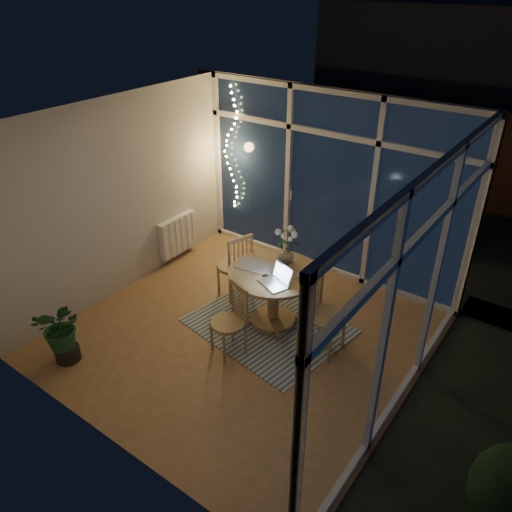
# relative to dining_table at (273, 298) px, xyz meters

# --- Properties ---
(floor) EXTENTS (4.00, 4.00, 0.00)m
(floor) POSITION_rel_dining_table_xyz_m (-0.14, -0.41, -0.38)
(floor) COLOR olive
(floor) RESTS_ON ground
(ceiling) EXTENTS (4.00, 4.00, 0.00)m
(ceiling) POSITION_rel_dining_table_xyz_m (-0.14, -0.41, 2.22)
(ceiling) COLOR silver
(ceiling) RESTS_ON wall_back
(wall_back) EXTENTS (4.00, 0.04, 2.60)m
(wall_back) POSITION_rel_dining_table_xyz_m (-0.14, 1.59, 0.92)
(wall_back) COLOR beige
(wall_back) RESTS_ON floor
(wall_front) EXTENTS (4.00, 0.04, 2.60)m
(wall_front) POSITION_rel_dining_table_xyz_m (-0.14, -2.41, 0.92)
(wall_front) COLOR beige
(wall_front) RESTS_ON floor
(wall_left) EXTENTS (0.04, 4.00, 2.60)m
(wall_left) POSITION_rel_dining_table_xyz_m (-2.14, -0.41, 0.92)
(wall_left) COLOR beige
(wall_left) RESTS_ON floor
(wall_right) EXTENTS (0.04, 4.00, 2.60)m
(wall_right) POSITION_rel_dining_table_xyz_m (1.86, -0.41, 0.92)
(wall_right) COLOR beige
(wall_right) RESTS_ON floor
(window_wall_back) EXTENTS (4.00, 0.10, 2.60)m
(window_wall_back) POSITION_rel_dining_table_xyz_m (-0.14, 1.55, 0.92)
(window_wall_back) COLOR silver
(window_wall_back) RESTS_ON floor
(window_wall_right) EXTENTS (0.10, 4.00, 2.60)m
(window_wall_right) POSITION_rel_dining_table_xyz_m (1.82, -0.41, 0.92)
(window_wall_right) COLOR silver
(window_wall_right) RESTS_ON floor
(radiator) EXTENTS (0.10, 0.70, 0.58)m
(radiator) POSITION_rel_dining_table_xyz_m (-2.08, 0.49, 0.02)
(radiator) COLOR white
(radiator) RESTS_ON wall_left
(fairy_lights) EXTENTS (0.24, 0.10, 1.85)m
(fairy_lights) POSITION_rel_dining_table_xyz_m (-1.79, 1.47, 1.15)
(fairy_lights) COLOR #FFD066
(fairy_lights) RESTS_ON window_wall_back
(garden_patio) EXTENTS (12.00, 6.00, 0.10)m
(garden_patio) POSITION_rel_dining_table_xyz_m (0.36, 4.59, -0.44)
(garden_patio) COLOR black
(garden_patio) RESTS_ON ground
(garden_fence) EXTENTS (11.00, 0.08, 1.80)m
(garden_fence) POSITION_rel_dining_table_xyz_m (-0.14, 5.09, 0.52)
(garden_fence) COLOR #331A12
(garden_fence) RESTS_ON ground
(neighbour_roof) EXTENTS (7.00, 3.00, 2.20)m
(neighbour_roof) POSITION_rel_dining_table_xyz_m (0.16, 8.09, 1.82)
(neighbour_roof) COLOR #30323A
(neighbour_roof) RESTS_ON ground
(garden_shrubs) EXTENTS (0.90, 0.90, 0.90)m
(garden_shrubs) POSITION_rel_dining_table_xyz_m (-0.94, 2.99, 0.07)
(garden_shrubs) COLOR black
(garden_shrubs) RESTS_ON ground
(rug) EXTENTS (2.01, 1.71, 0.01)m
(rug) POSITION_rel_dining_table_xyz_m (0.00, -0.10, -0.37)
(rug) COLOR beige
(rug) RESTS_ON floor
(dining_table) EXTENTS (1.25, 1.25, 0.75)m
(dining_table) POSITION_rel_dining_table_xyz_m (0.00, 0.00, 0.00)
(dining_table) COLOR #A6784B
(dining_table) RESTS_ON floor
(chair_left) EXTENTS (0.59, 0.59, 0.99)m
(chair_left) POSITION_rel_dining_table_xyz_m (-0.76, 0.19, 0.12)
(chair_left) COLOR #A6784B
(chair_left) RESTS_ON floor
(chair_right) EXTENTS (0.48, 0.48, 1.02)m
(chair_right) POSITION_rel_dining_table_xyz_m (0.78, -0.08, 0.13)
(chair_right) COLOR #A6784B
(chair_right) RESTS_ON floor
(chair_front) EXTENTS (0.53, 0.53, 0.90)m
(chair_front) POSITION_rel_dining_table_xyz_m (-0.09, -0.78, 0.07)
(chair_front) COLOR #A6784B
(chair_front) RESTS_ON floor
(laptop) EXTENTS (0.42, 0.39, 0.24)m
(laptop) POSITION_rel_dining_table_xyz_m (0.16, -0.23, 0.50)
(laptop) COLOR silver
(laptop) RESTS_ON dining_table
(flower_vase) EXTENTS (0.23, 0.23, 0.21)m
(flower_vase) POSITION_rel_dining_table_xyz_m (-0.00, 0.27, 0.48)
(flower_vase) COLOR silver
(flower_vase) RESTS_ON dining_table
(bowl) EXTENTS (0.17, 0.17, 0.04)m
(bowl) POSITION_rel_dining_table_xyz_m (0.34, 0.10, 0.39)
(bowl) COLOR silver
(bowl) RESTS_ON dining_table
(newspapers) EXTENTS (0.44, 0.37, 0.01)m
(newspapers) POSITION_rel_dining_table_xyz_m (-0.24, 0.00, 0.38)
(newspapers) COLOR beige
(newspapers) RESTS_ON dining_table
(phone) EXTENTS (0.13, 0.08, 0.01)m
(phone) POSITION_rel_dining_table_xyz_m (0.01, -0.14, 0.38)
(phone) COLOR black
(phone) RESTS_ON dining_table
(potted_plant) EXTENTS (0.67, 0.63, 0.76)m
(potted_plant) POSITION_rel_dining_table_xyz_m (-1.51, -1.95, 0.00)
(potted_plant) COLOR #1A4B25
(potted_plant) RESTS_ON floor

